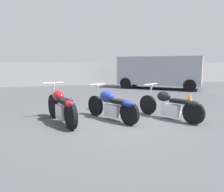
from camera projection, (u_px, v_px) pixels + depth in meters
ground_plane at (120, 125)px, 5.63m from camera, size 60.00×60.00×0.00m
fence_back at (74, 74)px, 15.98m from camera, size 40.00×0.04×1.65m
motorcycle_slot_0 at (61, 107)px, 5.75m from camera, size 0.78×2.02×1.04m
motorcycle_slot_1 at (112, 105)px, 6.07m from camera, size 1.03×1.85×0.98m
motorcycle_slot_2 at (171, 105)px, 6.17m from camera, size 1.04×1.97×0.97m
parked_van at (159, 71)px, 13.78m from camera, size 5.11×4.71×2.01m
traffic_cone_near at (92, 104)px, 7.51m from camera, size 0.27×0.27×0.39m
traffic_cone_far at (190, 98)px, 8.61m from camera, size 0.29×0.29×0.45m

